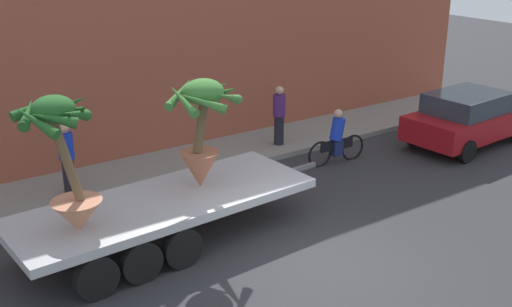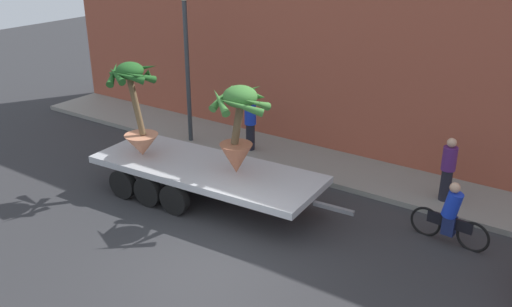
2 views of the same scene
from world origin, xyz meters
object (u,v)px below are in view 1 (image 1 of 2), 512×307
at_px(flatbed_trailer, 153,212).
at_px(cyclist, 337,139).
at_px(potted_palm_rear, 202,129).
at_px(pedestrian_far_left, 67,157).
at_px(parked_car, 469,117).
at_px(potted_palm_middle, 66,165).
at_px(pedestrian_near_gate, 279,114).

distance_m(flatbed_trailer, cyclist, 6.33).
bearing_deg(potted_palm_rear, flatbed_trailer, -174.24).
relative_size(potted_palm_rear, pedestrian_far_left, 1.33).
xyz_separation_m(flatbed_trailer, potted_palm_rear, (1.24, 0.13, 1.46)).
bearing_deg(parked_car, potted_palm_middle, -176.10).
distance_m(potted_palm_rear, parked_car, 9.19).
bearing_deg(potted_palm_rear, cyclist, 15.43).
bearing_deg(pedestrian_near_gate, cyclist, -70.50).
bearing_deg(cyclist, flatbed_trailer, -166.47).
bearing_deg(potted_palm_middle, parked_car, 3.90).
bearing_deg(potted_palm_middle, potted_palm_rear, 9.41).
bearing_deg(potted_palm_rear, pedestrian_far_left, 120.23).
bearing_deg(pedestrian_far_left, cyclist, -14.84).
xyz_separation_m(parked_car, pedestrian_far_left, (-10.91, 2.81, 0.22)).
bearing_deg(flatbed_trailer, potted_palm_rear, 5.76).
height_order(potted_palm_rear, pedestrian_far_left, potted_palm_rear).
distance_m(potted_palm_middle, parked_car, 12.14).
distance_m(cyclist, parked_car, 4.29).
xyz_separation_m(potted_palm_middle, pedestrian_far_left, (1.12, 3.63, -1.21)).
xyz_separation_m(parked_car, pedestrian_near_gate, (-4.79, 2.80, 0.22)).
bearing_deg(flatbed_trailer, parked_car, 2.52).
bearing_deg(pedestrian_near_gate, potted_palm_rear, -143.87).
bearing_deg(potted_palm_rear, parked_car, 2.08).
xyz_separation_m(flatbed_trailer, potted_palm_middle, (-1.71, -0.36, 1.49)).
bearing_deg(potted_palm_middle, cyclist, 13.20).
relative_size(cyclist, parked_car, 0.44).
relative_size(pedestrian_near_gate, pedestrian_far_left, 1.00).
distance_m(flatbed_trailer, potted_palm_rear, 1.92).
distance_m(parked_car, pedestrian_near_gate, 5.55).
bearing_deg(flatbed_trailer, cyclist, 13.53).
height_order(potted_palm_middle, cyclist, potted_palm_middle).
relative_size(cyclist, pedestrian_far_left, 1.08).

